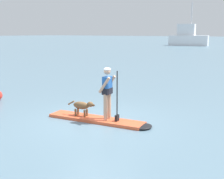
% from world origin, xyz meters
% --- Properties ---
extents(ground_plane, '(400.00, 400.00, 0.00)m').
position_xyz_m(ground_plane, '(0.00, 0.00, 0.00)').
color(ground_plane, slate).
extents(paddleboard, '(3.68, 1.05, 0.10)m').
position_xyz_m(paddleboard, '(0.23, 0.02, 0.05)').
color(paddleboard, '#E55933').
rests_on(paddleboard, ground_plane).
extents(person_paddler, '(0.63, 0.51, 1.71)m').
position_xyz_m(person_paddler, '(0.45, 0.05, 1.09)').
color(person_paddler, tan).
rests_on(person_paddler, paddleboard).
extents(dog, '(1.07, 0.28, 0.53)m').
position_xyz_m(dog, '(-0.51, -0.05, 0.45)').
color(dog, brown).
rests_on(dog, paddleboard).
extents(moored_boat_center, '(8.55, 4.54, 9.21)m').
position_xyz_m(moored_boat_center, '(-16.11, 56.30, 1.74)').
color(moored_boat_center, white).
rests_on(moored_boat_center, ground_plane).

